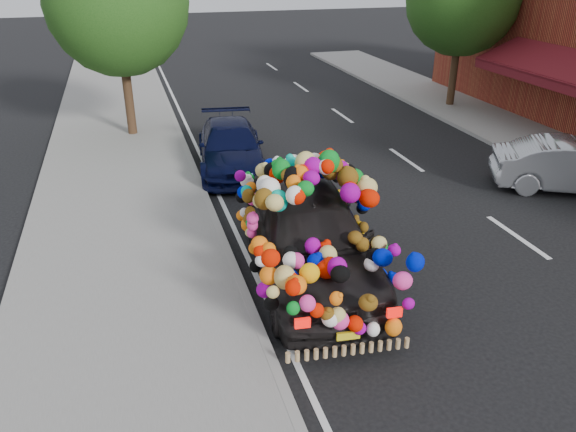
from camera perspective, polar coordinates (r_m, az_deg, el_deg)
The scene contains 8 objects.
ground at distance 10.91m, azimuth 7.05°, elevation -4.54°, with size 100.00×100.00×0.00m, color black.
sidewalk at distance 10.15m, azimuth -16.10°, elevation -7.50°, with size 4.00×60.00×0.12m, color gray.
kerb at distance 10.27m, azimuth -5.18°, elevation -6.08°, with size 0.15×60.00×0.13m, color gray.
lane_markings at distance 12.66m, azimuth 22.24°, elevation -1.93°, with size 6.00×50.00×0.01m, color silver, non-canonical shape.
tree_near_sidewalk at distance 18.19m, azimuth -16.96°, elevation 19.94°, with size 4.20×4.20×6.13m.
plush_art_car at distance 9.80m, azimuth 2.30°, elevation -0.14°, with size 2.79×5.25×2.30m.
navy_sedan at distance 15.38m, azimuth -5.85°, elevation 7.01°, with size 1.70×4.19×1.22m, color black.
silver_hatchback at distance 15.48m, azimuth 27.06°, elevation 4.53°, with size 1.33×3.82×1.26m, color #A0A3A8.
Camera 1 is at (-3.93, -8.64, 5.38)m, focal length 35.00 mm.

